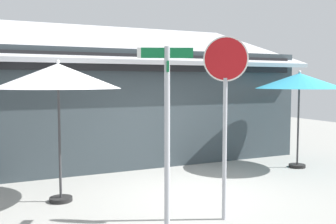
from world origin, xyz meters
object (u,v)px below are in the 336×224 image
Objects in this scene: street_sign_post at (167,118)px; patio_umbrella_teal_center at (299,81)px; patio_umbrella_ivory_left at (58,77)px; stop_sign at (225,94)px.

patio_umbrella_teal_center is (5.01, 2.44, 0.57)m from street_sign_post.
street_sign_post reaches higher than patio_umbrella_ivory_left.
street_sign_post is 1.05× the size of patio_umbrella_ivory_left.
street_sign_post is at bearing -153.97° from patio_umbrella_teal_center.
stop_sign is 3.20m from patio_umbrella_ivory_left.
stop_sign is 4.73m from patio_umbrella_teal_center.
stop_sign is 1.17× the size of patio_umbrella_teal_center.
stop_sign reaches higher than patio_umbrella_ivory_left.
street_sign_post is at bearing 175.04° from stop_sign.
patio_umbrella_ivory_left is at bearing -176.61° from patio_umbrella_teal_center.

